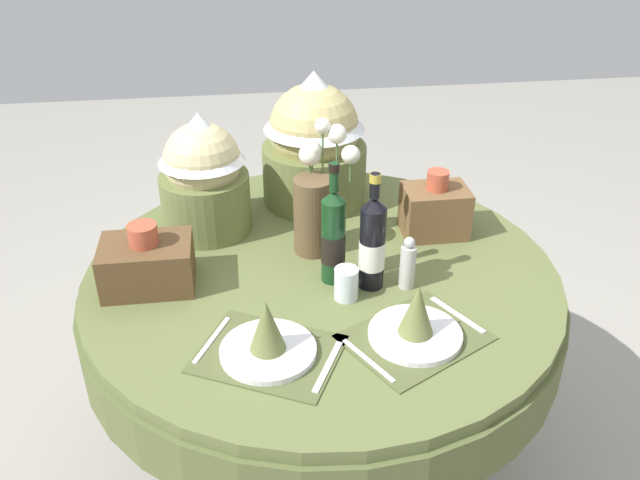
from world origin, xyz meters
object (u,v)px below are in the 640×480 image
object	(u,v)px
wine_bottle_left	(372,243)
gift_tub_back_centre	(314,136)
wine_bottle_centre	(333,237)
place_setting_right	(416,323)
gift_tub_back_left	(203,171)
woven_basket_side_left	(147,263)
flower_vase	(315,201)
dining_table	(322,304)
pepper_mill	(408,265)
woven_basket_side_right	(435,209)
tumbler_near_right	(346,284)
place_setting_left	(268,339)

from	to	relation	value
wine_bottle_left	gift_tub_back_centre	world-z (taller)	gift_tub_back_centre
wine_bottle_centre	wine_bottle_left	bearing A→B (deg)	-23.02
place_setting_right	wine_bottle_left	world-z (taller)	wine_bottle_left
wine_bottle_left	gift_tub_back_left	xyz separation A→B (m)	(-0.46, 0.39, 0.07)
woven_basket_side_left	flower_vase	bearing A→B (deg)	15.41
gift_tub_back_centre	woven_basket_side_left	bearing A→B (deg)	-138.63
place_setting_right	wine_bottle_left	xyz separation A→B (m)	(-0.06, 0.25, 0.09)
dining_table	wine_bottle_centre	xyz separation A→B (m)	(0.03, -0.06, 0.27)
wine_bottle_centre	pepper_mill	bearing A→B (deg)	-17.87
wine_bottle_centre	gift_tub_back_centre	distance (m)	0.52
pepper_mill	woven_basket_side_right	bearing A→B (deg)	60.90
flower_vase	place_setting_right	bearing A→B (deg)	-67.52
wine_bottle_left	wine_bottle_centre	world-z (taller)	wine_bottle_centre
woven_basket_side_left	gift_tub_back_left	bearing A→B (deg)	62.23
tumbler_near_right	place_setting_right	bearing A→B (deg)	-53.97
flower_vase	wine_bottle_left	distance (m)	0.26
place_setting_right	flower_vase	bearing A→B (deg)	112.48
tumbler_near_right	gift_tub_back_left	bearing A→B (deg)	130.74
place_setting_right	tumbler_near_right	xyz separation A→B (m)	(-0.14, 0.20, -0.00)
place_setting_right	woven_basket_side_left	distance (m)	0.77
gift_tub_back_left	woven_basket_side_left	world-z (taller)	gift_tub_back_left
gift_tub_back_left	woven_basket_side_left	distance (m)	0.37
wine_bottle_left	woven_basket_side_right	xyz separation A→B (m)	(0.26, 0.27, -0.05)
place_setting_left	tumbler_near_right	distance (m)	0.31
place_setting_left	dining_table	bearing A→B (deg)	63.34
place_setting_right	tumbler_near_right	world-z (taller)	place_setting_right
gift_tub_back_centre	wine_bottle_left	bearing A→B (deg)	-80.67
woven_basket_side_left	pepper_mill	bearing A→B (deg)	-8.31
place_setting_left	wine_bottle_left	xyz separation A→B (m)	(0.31, 0.26, 0.09)
dining_table	flower_vase	size ratio (longest dim) A/B	3.47
pepper_mill	wine_bottle_left	bearing A→B (deg)	167.76
place_setting_left	tumbler_near_right	size ratio (longest dim) A/B	4.51
dining_table	pepper_mill	distance (m)	0.33
flower_vase	woven_basket_side_right	distance (m)	0.40
dining_table	place_setting_right	world-z (taller)	place_setting_right
place_setting_left	gift_tub_back_centre	bearing A→B (deg)	74.99
place_setting_left	place_setting_right	xyz separation A→B (m)	(0.38, 0.01, 0.00)
flower_vase	wine_bottle_left	size ratio (longest dim) A/B	1.18
pepper_mill	dining_table	bearing A→B (deg)	151.84
flower_vase	tumbler_near_right	xyz separation A→B (m)	(0.05, -0.27, -0.12)
place_setting_right	woven_basket_side_left	size ratio (longest dim) A/B	1.67
place_setting_left	gift_tub_back_left	xyz separation A→B (m)	(-0.15, 0.66, 0.16)
tumbler_near_right	gift_tub_back_centre	world-z (taller)	gift_tub_back_centre
wine_bottle_left	wine_bottle_centre	distance (m)	0.11
tumbler_near_right	gift_tub_back_left	distance (m)	0.61
gift_tub_back_left	woven_basket_side_right	size ratio (longest dim) A/B	1.83
place_setting_left	pepper_mill	distance (m)	0.48
wine_bottle_left	woven_basket_side_left	distance (m)	0.63
wine_bottle_left	pepper_mill	size ratio (longest dim) A/B	2.16
wine_bottle_left	wine_bottle_centre	size ratio (longest dim) A/B	0.95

